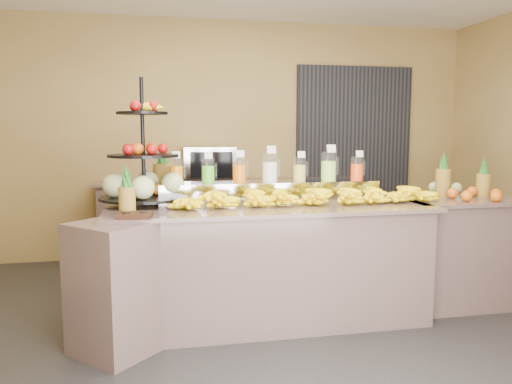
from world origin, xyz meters
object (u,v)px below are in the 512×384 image
object	(u,v)px
fruit_stand	(150,173)
oven_warmer	(209,164)
banana_heap	(312,194)
right_fruit_pile	(468,189)
pitcher_tray	(270,190)
condiment_caddy	(135,215)

from	to	relation	value
fruit_stand	oven_warmer	world-z (taller)	fruit_stand
banana_heap	fruit_stand	world-z (taller)	fruit_stand
fruit_stand	right_fruit_pile	bearing A→B (deg)	6.11
right_fruit_pile	fruit_stand	bearing A→B (deg)	176.46
banana_heap	right_fruit_pile	world-z (taller)	right_fruit_pile
pitcher_tray	oven_warmer	xyz separation A→B (m)	(-0.33, 1.67, 0.12)
oven_warmer	banana_heap	bearing A→B (deg)	-70.75
pitcher_tray	banana_heap	size ratio (longest dim) A/B	0.86
fruit_stand	banana_heap	bearing A→B (deg)	-2.45
pitcher_tray	fruit_stand	size ratio (longest dim) A/B	1.88
right_fruit_pile	oven_warmer	distance (m)	2.80
condiment_caddy	right_fruit_pile	world-z (taller)	right_fruit_pile
condiment_caddy	right_fruit_pile	xyz separation A→B (m)	(2.78, 0.45, 0.06)
fruit_stand	oven_warmer	distance (m)	1.88
oven_warmer	right_fruit_pile	bearing A→B (deg)	-40.58
fruit_stand	condiment_caddy	distance (m)	0.66
pitcher_tray	right_fruit_pile	xyz separation A→B (m)	(1.69, -0.26, 0.00)
pitcher_tray	condiment_caddy	size ratio (longest dim) A/B	8.22
banana_heap	right_fruit_pile	distance (m)	1.44
fruit_stand	oven_warmer	size ratio (longest dim) A/B	1.68
pitcher_tray	right_fruit_pile	size ratio (longest dim) A/B	4.06
right_fruit_pile	oven_warmer	xyz separation A→B (m)	(-2.02, 1.93, 0.12)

